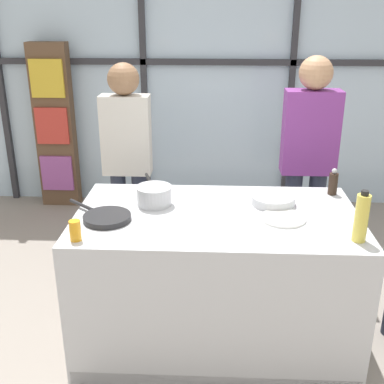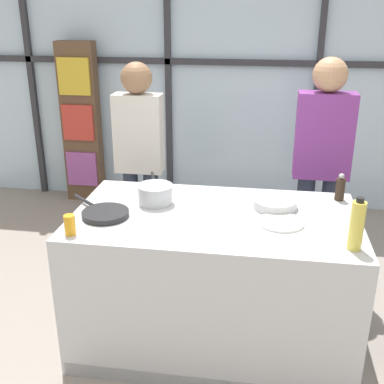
# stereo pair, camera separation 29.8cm
# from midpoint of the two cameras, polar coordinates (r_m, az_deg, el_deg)

# --- Properties ---
(ground_plane) EXTENTS (18.00, 18.00, 0.00)m
(ground_plane) POSITION_cam_midpoint_polar(r_m,az_deg,el_deg) (3.39, 0.05, -16.85)
(ground_plane) COLOR gray
(back_window_wall) EXTENTS (6.40, 0.10, 2.80)m
(back_window_wall) POSITION_cam_midpoint_polar(r_m,az_deg,el_deg) (5.16, 1.34, 13.69)
(back_window_wall) COLOR silver
(back_window_wall) RESTS_ON ground_plane
(bookshelf) EXTENTS (0.40, 0.19, 1.74)m
(bookshelf) POSITION_cam_midpoint_polar(r_m,az_deg,el_deg) (5.40, -17.49, 7.34)
(bookshelf) COLOR brown
(bookshelf) RESTS_ON ground_plane
(demo_island) EXTENTS (1.72, 0.97, 0.91)m
(demo_island) POSITION_cam_midpoint_polar(r_m,az_deg,el_deg) (3.13, 0.02, -10.31)
(demo_island) COLOR silver
(demo_island) RESTS_ON ground_plane
(spectator_far_left) EXTENTS (0.37, 0.24, 1.70)m
(spectator_far_left) POSITION_cam_midpoint_polar(r_m,az_deg,el_deg) (3.81, -9.93, 4.31)
(spectator_far_left) COLOR #232838
(spectator_far_left) RESTS_ON ground_plane
(spectator_center_left) EXTENTS (0.41, 0.25, 1.76)m
(spectator_center_left) POSITION_cam_midpoint_polar(r_m,az_deg,el_deg) (3.76, 11.45, 4.30)
(spectator_center_left) COLOR #232838
(spectator_center_left) RESTS_ON ground_plane
(frying_pan) EXTENTS (0.43, 0.38, 0.04)m
(frying_pan) POSITION_cam_midpoint_polar(r_m,az_deg,el_deg) (2.90, -13.06, -2.96)
(frying_pan) COLOR #232326
(frying_pan) RESTS_ON demo_island
(saucepan) EXTENTS (0.23, 0.41, 0.12)m
(saucepan) POSITION_cam_midpoint_polar(r_m,az_deg,el_deg) (3.05, -7.31, -0.40)
(saucepan) COLOR silver
(saucepan) RESTS_ON demo_island
(white_plate) EXTENTS (0.27, 0.27, 0.01)m
(white_plate) POSITION_cam_midpoint_polar(r_m,az_deg,el_deg) (2.86, 7.86, -3.18)
(white_plate) COLOR white
(white_plate) RESTS_ON demo_island
(mixing_bowl) EXTENTS (0.28, 0.28, 0.06)m
(mixing_bowl) POSITION_cam_midpoint_polar(r_m,az_deg,el_deg) (3.06, 6.86, -0.94)
(mixing_bowl) COLOR silver
(mixing_bowl) RESTS_ON demo_island
(oil_bottle) EXTENTS (0.07, 0.07, 0.29)m
(oil_bottle) POSITION_cam_midpoint_polar(r_m,az_deg,el_deg) (2.64, 16.45, -3.00)
(oil_bottle) COLOR #E0CC4C
(oil_bottle) RESTS_ON demo_island
(pepper_grinder) EXTENTS (0.06, 0.06, 0.18)m
(pepper_grinder) POSITION_cam_midpoint_polar(r_m,az_deg,el_deg) (3.28, 13.93, 1.01)
(pepper_grinder) COLOR #332319
(pepper_grinder) RESTS_ON demo_island
(juice_glass_near) EXTENTS (0.06, 0.06, 0.11)m
(juice_glass_near) POSITION_cam_midpoint_polar(r_m,az_deg,el_deg) (2.69, -16.81, -4.47)
(juice_glass_near) COLOR orange
(juice_glass_near) RESTS_ON demo_island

